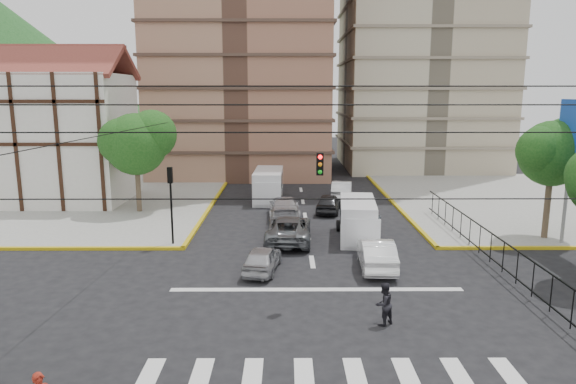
{
  "coord_description": "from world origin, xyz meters",
  "views": [
    {
      "loc": [
        -1.36,
        -20.33,
        8.62
      ],
      "look_at": [
        -1.26,
        3.39,
        4.0
      ],
      "focal_mm": 32.0,
      "sensor_mm": 36.0,
      "label": 1
    }
  ],
  "objects_px": {
    "van_right_lane": "(358,221)",
    "car_silver_front_left": "(262,259)",
    "car_white_front_right": "(376,253)",
    "pedestrian_crosswalk": "(384,304)",
    "traffic_light_nw": "(171,193)",
    "van_left_lane": "(268,186)"
  },
  "relations": [
    {
      "from": "traffic_light_nw",
      "to": "van_right_lane",
      "type": "xyz_separation_m",
      "value": [
        10.72,
        1.31,
        -1.99
      ]
    },
    {
      "from": "van_right_lane",
      "to": "van_left_lane",
      "type": "relative_size",
      "value": 0.95
    },
    {
      "from": "traffic_light_nw",
      "to": "pedestrian_crosswalk",
      "type": "xyz_separation_m",
      "value": [
        10.1,
        -10.09,
        -2.28
      ]
    },
    {
      "from": "pedestrian_crosswalk",
      "to": "car_white_front_right",
      "type": "bearing_deg",
      "value": -133.18
    },
    {
      "from": "van_right_lane",
      "to": "car_white_front_right",
      "type": "bearing_deg",
      "value": -81.9
    },
    {
      "from": "car_white_front_right",
      "to": "van_right_lane",
      "type": "bearing_deg",
      "value": -84.9
    },
    {
      "from": "car_silver_front_left",
      "to": "car_white_front_right",
      "type": "bearing_deg",
      "value": -166.53
    },
    {
      "from": "car_silver_front_left",
      "to": "pedestrian_crosswalk",
      "type": "distance_m",
      "value": 7.63
    },
    {
      "from": "traffic_light_nw",
      "to": "van_right_lane",
      "type": "height_order",
      "value": "traffic_light_nw"
    },
    {
      "from": "van_right_lane",
      "to": "pedestrian_crosswalk",
      "type": "bearing_deg",
      "value": -87.44
    },
    {
      "from": "van_left_lane",
      "to": "pedestrian_crosswalk",
      "type": "distance_m",
      "value": 22.91
    },
    {
      "from": "car_silver_front_left",
      "to": "pedestrian_crosswalk",
      "type": "height_order",
      "value": "pedestrian_crosswalk"
    },
    {
      "from": "traffic_light_nw",
      "to": "van_left_lane",
      "type": "height_order",
      "value": "traffic_light_nw"
    },
    {
      "from": "van_right_lane",
      "to": "car_white_front_right",
      "type": "xyz_separation_m",
      "value": [
        0.22,
        -5.02,
        -0.37
      ]
    },
    {
      "from": "car_silver_front_left",
      "to": "pedestrian_crosswalk",
      "type": "relative_size",
      "value": 2.24
    },
    {
      "from": "van_right_lane",
      "to": "car_silver_front_left",
      "type": "bearing_deg",
      "value": -129.09
    },
    {
      "from": "van_right_lane",
      "to": "car_white_front_right",
      "type": "distance_m",
      "value": 5.04
    },
    {
      "from": "pedestrian_crosswalk",
      "to": "van_left_lane",
      "type": "bearing_deg",
      "value": -112.98
    },
    {
      "from": "van_right_lane",
      "to": "car_silver_front_left",
      "type": "relative_size",
      "value": 1.43
    },
    {
      "from": "van_left_lane",
      "to": "car_silver_front_left",
      "type": "bearing_deg",
      "value": -87.57
    },
    {
      "from": "traffic_light_nw",
      "to": "car_silver_front_left",
      "type": "xyz_separation_m",
      "value": [
        5.29,
        -4.17,
        -2.48
      ]
    },
    {
      "from": "car_silver_front_left",
      "to": "van_left_lane",
      "type": "bearing_deg",
      "value": -80.29
    }
  ]
}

